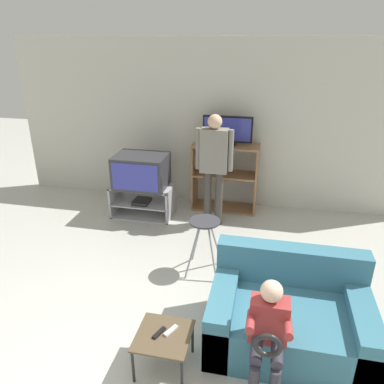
{
  "coord_description": "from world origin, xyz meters",
  "views": [
    {
      "loc": [
        0.98,
        -1.84,
        2.65
      ],
      "look_at": [
        0.12,
        2.15,
        0.9
      ],
      "focal_mm": 35.0,
      "sensor_mm": 36.0,
      "label": 1
    }
  ],
  "objects_px": {
    "remote_control_white": "(171,331)",
    "folding_stool": "(205,230)",
    "tv_stand": "(143,201)",
    "snack_table": "(164,338)",
    "person_seated_child": "(268,331)",
    "television_flat": "(227,131)",
    "remote_control_black": "(159,333)",
    "couch": "(288,316)",
    "media_shelf": "(225,177)",
    "person_standing_adult": "(214,160)",
    "television_main": "(141,171)"
  },
  "relations": [
    {
      "from": "person_seated_child",
      "to": "television_flat",
      "type": "bearing_deg",
      "value": 102.88
    },
    {
      "from": "television_flat",
      "to": "snack_table",
      "type": "xyz_separation_m",
      "value": [
        -0.09,
        -3.24,
        -0.97
      ]
    },
    {
      "from": "person_standing_adult",
      "to": "person_seated_child",
      "type": "bearing_deg",
      "value": -72.4
    },
    {
      "from": "television_flat",
      "to": "couch",
      "type": "bearing_deg",
      "value": -70.98
    },
    {
      "from": "media_shelf",
      "to": "snack_table",
      "type": "distance_m",
      "value": 3.23
    },
    {
      "from": "tv_stand",
      "to": "television_main",
      "type": "distance_m",
      "value": 0.49
    },
    {
      "from": "television_flat",
      "to": "television_main",
      "type": "bearing_deg",
      "value": -156.54
    },
    {
      "from": "television_main",
      "to": "media_shelf",
      "type": "distance_m",
      "value": 1.31
    },
    {
      "from": "television_main",
      "to": "media_shelf",
      "type": "relative_size",
      "value": 0.72
    },
    {
      "from": "media_shelf",
      "to": "television_flat",
      "type": "height_order",
      "value": "television_flat"
    },
    {
      "from": "couch",
      "to": "person_standing_adult",
      "type": "xyz_separation_m",
      "value": [
        -1.04,
        2.14,
        0.72
      ]
    },
    {
      "from": "person_standing_adult",
      "to": "snack_table",
      "type": "bearing_deg",
      "value": -89.59
    },
    {
      "from": "tv_stand",
      "to": "person_standing_adult",
      "type": "distance_m",
      "value": 1.34
    },
    {
      "from": "snack_table",
      "to": "couch",
      "type": "distance_m",
      "value": 1.15
    },
    {
      "from": "remote_control_white",
      "to": "person_seated_child",
      "type": "distance_m",
      "value": 0.81
    },
    {
      "from": "folding_stool",
      "to": "media_shelf",
      "type": "bearing_deg",
      "value": 90.0
    },
    {
      "from": "snack_table",
      "to": "remote_control_white",
      "type": "distance_m",
      "value": 0.09
    },
    {
      "from": "snack_table",
      "to": "remote_control_black",
      "type": "distance_m",
      "value": 0.06
    },
    {
      "from": "media_shelf",
      "to": "snack_table",
      "type": "xyz_separation_m",
      "value": [
        -0.08,
        -3.23,
        -0.24
      ]
    },
    {
      "from": "television_main",
      "to": "folding_stool",
      "type": "bearing_deg",
      "value": -46.49
    },
    {
      "from": "media_shelf",
      "to": "folding_stool",
      "type": "bearing_deg",
      "value": -90.0
    },
    {
      "from": "television_flat",
      "to": "folding_stool",
      "type": "xyz_separation_m",
      "value": [
        -0.01,
        -1.78,
        -0.73
      ]
    },
    {
      "from": "remote_control_white",
      "to": "television_flat",
      "type": "bearing_deg",
      "value": 116.77
    },
    {
      "from": "media_shelf",
      "to": "television_main",
      "type": "bearing_deg",
      "value": -156.86
    },
    {
      "from": "folding_stool",
      "to": "person_seated_child",
      "type": "height_order",
      "value": "person_seated_child"
    },
    {
      "from": "person_standing_adult",
      "to": "person_seated_child",
      "type": "xyz_separation_m",
      "value": [
        0.85,
        -2.69,
        -0.42
      ]
    },
    {
      "from": "remote_control_black",
      "to": "remote_control_white",
      "type": "height_order",
      "value": "same"
    },
    {
      "from": "remote_control_white",
      "to": "couch",
      "type": "height_order",
      "value": "couch"
    },
    {
      "from": "remote_control_white",
      "to": "folding_stool",
      "type": "bearing_deg",
      "value": 116.45
    },
    {
      "from": "tv_stand",
      "to": "snack_table",
      "type": "height_order",
      "value": "tv_stand"
    },
    {
      "from": "television_flat",
      "to": "person_seated_child",
      "type": "bearing_deg",
      "value": -77.12
    },
    {
      "from": "television_main",
      "to": "snack_table",
      "type": "relative_size",
      "value": 1.7
    },
    {
      "from": "tv_stand",
      "to": "remote_control_white",
      "type": "bearing_deg",
      "value": -66.33
    },
    {
      "from": "television_main",
      "to": "remote_control_white",
      "type": "distance_m",
      "value": 2.94
    },
    {
      "from": "snack_table",
      "to": "person_seated_child",
      "type": "xyz_separation_m",
      "value": [
        0.83,
        -0.02,
        0.26
      ]
    },
    {
      "from": "remote_control_white",
      "to": "person_seated_child",
      "type": "relative_size",
      "value": 0.15
    },
    {
      "from": "remote_control_black",
      "to": "person_seated_child",
      "type": "xyz_separation_m",
      "value": [
        0.87,
        -0.02,
        0.21
      ]
    },
    {
      "from": "television_main",
      "to": "person_standing_adult",
      "type": "distance_m",
      "value": 1.13
    },
    {
      "from": "media_shelf",
      "to": "snack_table",
      "type": "bearing_deg",
      "value": -91.34
    },
    {
      "from": "tv_stand",
      "to": "remote_control_white",
      "type": "xyz_separation_m",
      "value": [
        1.17,
        -2.68,
        0.12
      ]
    },
    {
      "from": "media_shelf",
      "to": "remote_control_black",
      "type": "distance_m",
      "value": 3.23
    },
    {
      "from": "remote_control_white",
      "to": "person_standing_adult",
      "type": "xyz_separation_m",
      "value": [
        -0.07,
        2.62,
        0.64
      ]
    },
    {
      "from": "remote_control_black",
      "to": "person_seated_child",
      "type": "relative_size",
      "value": 0.15
    },
    {
      "from": "couch",
      "to": "television_flat",
      "type": "bearing_deg",
      "value": 109.02
    },
    {
      "from": "media_shelf",
      "to": "television_flat",
      "type": "xyz_separation_m",
      "value": [
        0.01,
        0.01,
        0.73
      ]
    },
    {
      "from": "remote_control_black",
      "to": "tv_stand",
      "type": "bearing_deg",
      "value": 134.28
    },
    {
      "from": "couch",
      "to": "remote_control_black",
      "type": "bearing_deg",
      "value": -153.48
    },
    {
      "from": "tv_stand",
      "to": "person_standing_adult",
      "type": "relative_size",
      "value": 0.56
    },
    {
      "from": "television_main",
      "to": "media_shelf",
      "type": "height_order",
      "value": "media_shelf"
    },
    {
      "from": "television_flat",
      "to": "remote_control_black",
      "type": "relative_size",
      "value": 5.2
    }
  ]
}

